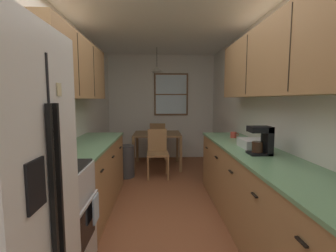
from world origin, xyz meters
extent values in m
plane|color=brown|center=(0.00, 1.00, 0.00)|extent=(12.00, 12.00, 0.00)
cube|color=white|center=(-1.35, 1.00, 1.27)|extent=(0.10, 9.00, 2.55)
cube|color=white|center=(1.35, 1.00, 1.27)|extent=(0.10, 9.00, 2.55)
cube|color=white|center=(0.00, 3.65, 1.27)|extent=(4.40, 0.10, 2.55)
cube|color=white|center=(0.00, 1.00, 2.59)|extent=(4.40, 9.00, 0.08)
cube|color=black|center=(-0.61, -1.20, 0.86)|extent=(0.01, 0.01, 1.65)
cube|color=black|center=(-0.60, -1.24, 0.86)|extent=(0.02, 0.02, 1.17)
cube|color=black|center=(-0.60, -1.16, 0.86)|extent=(0.02, 0.02, 1.17)
cube|color=black|center=(-0.61, -1.37, 1.10)|extent=(0.01, 0.15, 0.22)
cube|color=beige|center=(-0.61, -1.07, 1.52)|extent=(0.01, 0.05, 0.07)
cube|color=silver|center=(-0.99, -0.48, 0.45)|extent=(0.62, 0.63, 0.90)
cube|color=black|center=(-0.67, -0.48, 0.42)|extent=(0.01, 0.44, 0.30)
cube|color=silver|center=(-0.65, -0.48, 0.63)|extent=(0.02, 0.51, 0.02)
cube|color=black|center=(-0.99, -0.48, 0.91)|extent=(0.59, 0.60, 0.02)
cube|color=silver|center=(-1.27, -0.48, 1.00)|extent=(0.06, 0.63, 0.20)
cylinder|color=#2D2D2D|center=(-1.13, -0.62, 0.93)|extent=(0.15, 0.15, 0.01)
cylinder|color=#2D2D2D|center=(-1.13, -0.35, 0.93)|extent=(0.15, 0.15, 0.01)
cylinder|color=#2D2D2D|center=(-0.85, -0.62, 0.93)|extent=(0.15, 0.15, 0.01)
cylinder|color=#2D2D2D|center=(-0.85, -0.35, 0.93)|extent=(0.15, 0.15, 0.01)
cube|color=silver|center=(-1.11, -0.48, 1.62)|extent=(0.38, 0.63, 0.33)
cube|color=black|center=(-0.92, -0.55, 1.62)|extent=(0.01, 0.38, 0.21)
cube|color=#2D2D33|center=(-0.92, -0.27, 1.62)|extent=(0.01, 0.13, 0.21)
cube|color=#A87A4C|center=(-1.00, 0.79, 0.43)|extent=(0.60, 1.90, 0.87)
cube|color=#6B9E70|center=(-1.00, 0.79, 0.89)|extent=(0.63, 1.92, 0.03)
cube|color=black|center=(-0.69, 0.16, 0.70)|extent=(0.02, 0.10, 0.01)
cube|color=black|center=(-0.69, 0.79, 0.70)|extent=(0.02, 0.10, 0.01)
cube|color=black|center=(-0.69, 1.42, 0.70)|extent=(0.02, 0.10, 0.01)
cube|color=#A87A4C|center=(-1.14, 0.74, 1.85)|extent=(0.32, 2.00, 0.75)
cube|color=#2D2319|center=(-0.98, 0.41, 1.85)|extent=(0.01, 0.01, 0.69)
cube|color=#2D2319|center=(-0.98, 1.07, 1.85)|extent=(0.01, 0.01, 0.69)
cube|color=#A87A4C|center=(1.00, 0.07, 0.43)|extent=(0.60, 3.19, 0.87)
cube|color=#6B9E70|center=(1.00, 0.07, 0.89)|extent=(0.63, 3.21, 0.03)
cube|color=black|center=(0.69, -1.20, 0.70)|extent=(0.02, 0.10, 0.01)
cube|color=black|center=(0.69, -0.57, 0.70)|extent=(0.02, 0.10, 0.01)
cube|color=black|center=(0.69, 0.07, 0.70)|extent=(0.02, 0.10, 0.01)
cube|color=black|center=(0.69, 0.71, 0.70)|extent=(0.02, 0.10, 0.01)
cube|color=black|center=(0.69, 1.35, 0.70)|extent=(0.02, 0.10, 0.01)
cube|color=#A87A4C|center=(1.14, 0.02, 1.88)|extent=(0.32, 2.89, 0.76)
cube|color=#2D2319|center=(0.98, -0.46, 1.88)|extent=(0.01, 0.01, 0.69)
cube|color=#2D2319|center=(0.98, 0.50, 1.88)|extent=(0.01, 0.01, 0.69)
cube|color=brown|center=(-0.10, 2.75, 0.73)|extent=(1.00, 0.90, 0.03)
cube|color=brown|center=(-0.57, 2.33, 0.36)|extent=(0.06, 0.06, 0.71)
cube|color=brown|center=(0.37, 2.33, 0.36)|extent=(0.06, 0.06, 0.71)
cube|color=brown|center=(-0.57, 3.17, 0.36)|extent=(0.06, 0.06, 0.71)
cube|color=brown|center=(0.37, 3.17, 0.36)|extent=(0.06, 0.06, 0.71)
cube|color=#A87A4C|center=(-0.09, 2.02, 0.45)|extent=(0.42, 0.42, 0.04)
cube|color=#A87A4C|center=(-0.10, 2.20, 0.68)|extent=(0.37, 0.05, 0.45)
cylinder|color=#A87A4C|center=(0.10, 1.85, 0.22)|extent=(0.04, 0.04, 0.43)
cylinder|color=#A87A4C|center=(-0.27, 1.83, 0.22)|extent=(0.04, 0.04, 0.43)
cylinder|color=#A87A4C|center=(0.08, 2.21, 0.22)|extent=(0.04, 0.04, 0.43)
cylinder|color=#A87A4C|center=(-0.28, 2.19, 0.22)|extent=(0.04, 0.04, 0.43)
cube|color=#A87A4C|center=(-0.07, 3.48, 0.45)|extent=(0.45, 0.45, 0.04)
cube|color=#A87A4C|center=(-0.10, 3.30, 0.68)|extent=(0.37, 0.08, 0.45)
cylinder|color=#A87A4C|center=(-0.23, 3.68, 0.22)|extent=(0.04, 0.04, 0.43)
cylinder|color=#A87A4C|center=(0.13, 3.64, 0.22)|extent=(0.04, 0.04, 0.43)
cylinder|color=#A87A4C|center=(-0.28, 3.32, 0.22)|extent=(0.04, 0.04, 0.43)
cylinder|color=#A87A4C|center=(0.08, 3.27, 0.22)|extent=(0.04, 0.04, 0.43)
cylinder|color=black|center=(-0.10, 2.75, 2.35)|extent=(0.01, 0.01, 0.40)
cone|color=beige|center=(-0.10, 2.75, 2.10)|extent=(0.26, 0.26, 0.10)
sphere|color=white|center=(-0.10, 2.75, 2.12)|extent=(0.06, 0.06, 0.06)
cube|color=brown|center=(0.24, 3.58, 1.59)|extent=(0.84, 0.04, 1.03)
cube|color=silver|center=(0.24, 3.56, 1.59)|extent=(0.76, 0.01, 0.95)
cube|color=brown|center=(0.24, 3.56, 1.59)|extent=(0.76, 0.02, 0.03)
cylinder|color=#3F3F42|center=(-0.70, 2.08, 0.30)|extent=(0.33, 0.33, 0.60)
cylinder|color=#D84C19|center=(-1.00, 0.02, 0.99)|extent=(0.12, 0.12, 0.19)
cylinder|color=white|center=(-1.00, 0.02, 1.10)|extent=(0.12, 0.12, 0.02)
cube|color=silver|center=(-0.64, -0.33, 0.50)|extent=(0.02, 0.16, 0.24)
cube|color=black|center=(0.96, 0.00, 0.91)|extent=(0.22, 0.18, 0.02)
cube|color=black|center=(1.04, 0.00, 1.05)|extent=(0.06, 0.18, 0.29)
cube|color=black|center=(0.96, 0.00, 1.16)|extent=(0.22, 0.18, 0.06)
cylinder|color=#331E14|center=(0.94, 0.00, 0.98)|extent=(0.11, 0.11, 0.11)
cylinder|color=#BF3F33|center=(1.03, 1.09, 0.94)|extent=(0.09, 0.09, 0.09)
torus|color=#BF3F33|center=(1.09, 1.09, 0.95)|extent=(0.05, 0.01, 0.05)
cube|color=silver|center=(1.04, 0.35, 0.95)|extent=(0.28, 0.34, 0.10)
camera|label=1|loc=(-0.08, -2.39, 1.46)|focal=25.67mm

